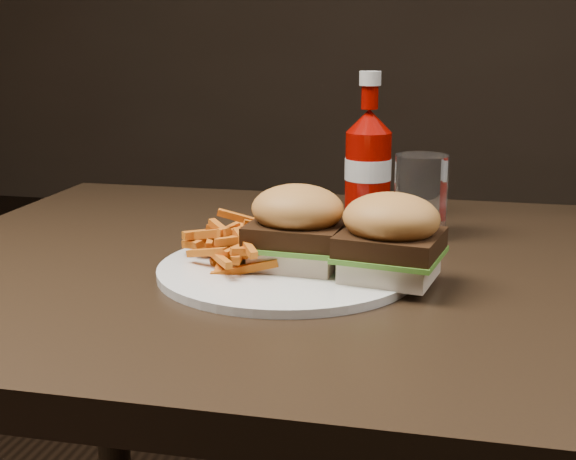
% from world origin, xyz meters
% --- Properties ---
extents(dining_table, '(1.20, 0.80, 0.04)m').
position_xyz_m(dining_table, '(0.00, 0.00, 0.73)').
color(dining_table, black).
rests_on(dining_table, ground).
extents(plate, '(0.29, 0.29, 0.01)m').
position_xyz_m(plate, '(-0.12, -0.06, 0.76)').
color(plate, white).
rests_on(plate, dining_table).
extents(sandwich_half_a, '(0.10, 0.09, 0.02)m').
position_xyz_m(sandwich_half_a, '(-0.10, -0.05, 0.77)').
color(sandwich_half_a, '#C9AE95').
rests_on(sandwich_half_a, plate).
extents(sandwich_half_b, '(0.11, 0.10, 0.02)m').
position_xyz_m(sandwich_half_b, '(0.00, -0.08, 0.77)').
color(sandwich_half_b, beige).
rests_on(sandwich_half_b, plate).
extents(fries_pile, '(0.14, 0.14, 0.05)m').
position_xyz_m(fries_pile, '(-0.17, -0.05, 0.78)').
color(fries_pile, '#BB310A').
rests_on(fries_pile, plate).
extents(ketchup_bottle, '(0.08, 0.08, 0.13)m').
position_xyz_m(ketchup_bottle, '(-0.06, 0.24, 0.81)').
color(ketchup_bottle, '#900701').
rests_on(ketchup_bottle, dining_table).
extents(tumbler, '(0.09, 0.09, 0.11)m').
position_xyz_m(tumbler, '(0.02, 0.15, 0.81)').
color(tumbler, white).
rests_on(tumbler, dining_table).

